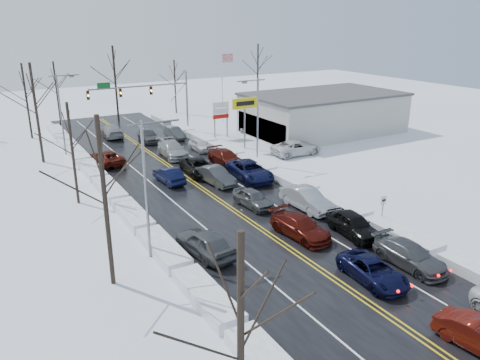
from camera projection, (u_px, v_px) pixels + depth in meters
ground at (234, 210)px, 37.79m from camera, size 160.00×160.00×0.00m
road_surface at (222, 202)px, 39.42m from camera, size 14.00×84.00×0.01m
snow_bank_left at (135, 221)px, 35.82m from camera, size 1.68×72.00×0.72m
snow_bank_right at (295, 187)px, 43.03m from camera, size 1.68×72.00×0.72m
traffic_signal_mast at (151, 93)px, 60.50m from camera, size 13.28×0.39×8.00m
tires_plus_sign at (245, 107)px, 54.20m from camera, size 3.20×0.34×6.00m
used_vehicles_sign at (221, 112)px, 59.66m from camera, size 2.20×0.22×4.65m
speed_limit_sign at (383, 205)px, 34.61m from camera, size 0.55×0.09×2.35m
flagpole at (223, 82)px, 67.56m from camera, size 1.87×1.20×10.00m
dealership_building at (323, 113)px, 63.00m from camera, size 20.40×12.40×5.30m
streetlight_ne at (256, 115)px, 48.16m from camera, size 3.20×0.25×9.00m
streetlight_sw at (148, 179)px, 28.85m from camera, size 3.20×0.25×9.00m
streetlight_nw at (62, 108)px, 51.73m from camera, size 3.20×0.25×9.00m
tree_left_a at (241, 312)px, 14.17m from camera, size 3.60×3.60×9.00m
tree_left_b at (102, 170)px, 25.15m from camera, size 4.00×4.00×10.00m
tree_left_c at (70, 134)px, 37.40m from camera, size 3.40×3.40×8.50m
tree_left_d at (34, 94)px, 48.05m from camera, size 4.20×4.20×10.50m
tree_left_e at (25, 87)px, 58.28m from camera, size 3.80×3.80×9.50m
tree_far_b at (55, 81)px, 66.39m from camera, size 3.60×3.60×9.00m
tree_far_c at (114, 69)px, 68.09m from camera, size 4.40×4.40×11.00m
tree_far_d at (175, 76)px, 74.63m from camera, size 3.40×3.40×8.50m
tree_far_e at (258, 62)px, 82.16m from camera, size 4.20×4.20×10.50m
queued_car_1 at (479, 350)px, 21.92m from camera, size 2.04×4.49×1.43m
queued_car_2 at (372, 280)px, 27.71m from camera, size 2.58×4.95×1.33m
queued_car_3 at (300, 236)px, 33.32m from camera, size 2.53×5.33×1.50m
queued_car_4 at (253, 207)px, 38.57m from camera, size 2.03×4.38×1.45m
queued_car_5 at (216, 184)px, 43.92m from camera, size 2.21×4.94×1.57m
queued_car_6 at (199, 174)px, 46.63m from camera, size 2.96×5.65×1.52m
queued_car_7 at (173, 157)px, 52.49m from camera, size 2.72×5.91×1.67m
queued_car_8 at (149, 142)px, 58.68m from camera, size 2.20×4.86×1.62m
queued_car_11 at (408, 266)px, 29.37m from camera, size 2.06×5.06×1.47m
queued_car_12 at (352, 235)px, 33.53m from camera, size 2.42×5.01×1.65m
queued_car_13 at (306, 209)px, 38.13m from camera, size 1.98×5.23×1.70m
queued_car_14 at (250, 179)px, 45.16m from camera, size 3.28×6.34×1.71m
queued_car_15 at (226, 165)px, 49.59m from camera, size 2.32×5.39×1.55m
queued_car_16 at (200, 151)px, 54.86m from camera, size 1.59×3.93×1.34m
queued_car_17 at (175, 138)px, 60.38m from camera, size 1.54×4.31×1.41m
oncoming_car_0 at (169, 182)px, 44.21m from camera, size 1.77×4.49×1.45m
oncoming_car_1 at (107, 164)px, 49.81m from camera, size 2.95×5.51×1.47m
oncoming_car_2 at (112, 137)px, 61.14m from camera, size 2.38×5.63×1.62m
oncoming_car_3 at (205, 254)px, 30.77m from camera, size 2.68×5.25×1.71m
parked_car_0 at (296, 155)px, 53.22m from camera, size 5.97×2.96×1.63m
parked_car_1 at (294, 143)px, 58.28m from camera, size 2.74×5.38×1.49m
parked_car_2 at (253, 135)px, 62.13m from camera, size 1.96×4.46×1.49m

